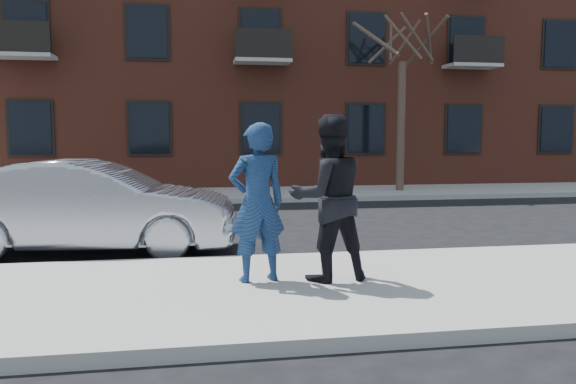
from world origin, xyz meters
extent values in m
plane|color=black|center=(0.00, 0.00, 0.00)|extent=(100.00, 100.00, 0.00)
cube|color=gray|center=(0.00, -0.25, 0.07)|extent=(50.00, 3.50, 0.15)
cube|color=#999691|center=(0.00, 1.55, 0.07)|extent=(50.00, 0.10, 0.15)
cube|color=gray|center=(0.00, 11.25, 0.07)|extent=(50.00, 3.50, 0.15)
cube|color=#999691|center=(0.00, 9.45, 0.07)|extent=(50.00, 0.10, 0.15)
cube|color=brown|center=(2.00, 18.00, 6.00)|extent=(24.00, 10.00, 12.00)
cube|color=black|center=(-7.50, 12.94, 2.20)|extent=(1.30, 0.06, 1.70)
cube|color=black|center=(3.90, 12.94, 2.20)|extent=(1.30, 0.06, 1.70)
cube|color=black|center=(11.50, 12.94, 2.20)|extent=(1.30, 0.06, 1.70)
cube|color=black|center=(-7.50, 12.94, 5.40)|extent=(1.30, 0.06, 1.70)
cube|color=black|center=(3.90, 12.94, 5.40)|extent=(1.30, 0.06, 1.70)
cube|color=black|center=(11.50, 12.94, 5.40)|extent=(1.30, 0.06, 1.70)
cylinder|color=#3B2C23|center=(4.50, 11.00, 2.25)|extent=(0.26, 0.26, 4.20)
imported|color=#999BA3|center=(-3.89, 2.87, 0.77)|extent=(4.81, 2.13, 1.53)
imported|color=navy|center=(-1.48, 0.08, 1.12)|extent=(0.78, 0.59, 1.94)
cube|color=black|center=(-1.58, 0.28, 1.40)|extent=(0.09, 0.14, 0.08)
imported|color=black|center=(-0.61, 0.00, 1.17)|extent=(1.08, 0.89, 2.04)
cube|color=black|center=(-0.79, 0.16, 1.23)|extent=(0.11, 0.15, 0.06)
camera|label=1|loc=(-2.24, -6.67, 1.92)|focal=35.00mm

